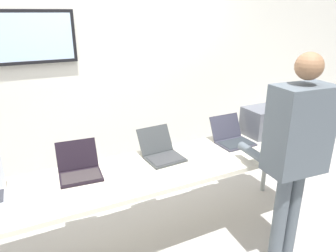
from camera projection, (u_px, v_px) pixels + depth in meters
name	position (u px, v px, depth m)	size (l,w,h in m)	color
ground	(158.00, 244.00, 2.83)	(8.00, 8.00, 0.04)	#A7A39E
back_wall	(111.00, 75.00, 3.31)	(8.00, 0.11, 2.65)	silver
workbench	(157.00, 172.00, 2.58)	(3.12, 0.70, 0.77)	beige
equipment_box	(265.00, 121.00, 3.20)	(0.43, 0.31, 0.28)	#585B66
laptop_station_1	(79.00, 168.00, 2.42)	(0.34, 0.38, 0.23)	black
laptop_station_2	(161.00, 151.00, 2.71)	(0.33, 0.39, 0.23)	#343739
laptop_station_3	(232.00, 137.00, 3.01)	(0.33, 0.35, 0.24)	#333341
person	(296.00, 145.00, 2.31)	(0.47, 0.61, 1.72)	#4F5961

